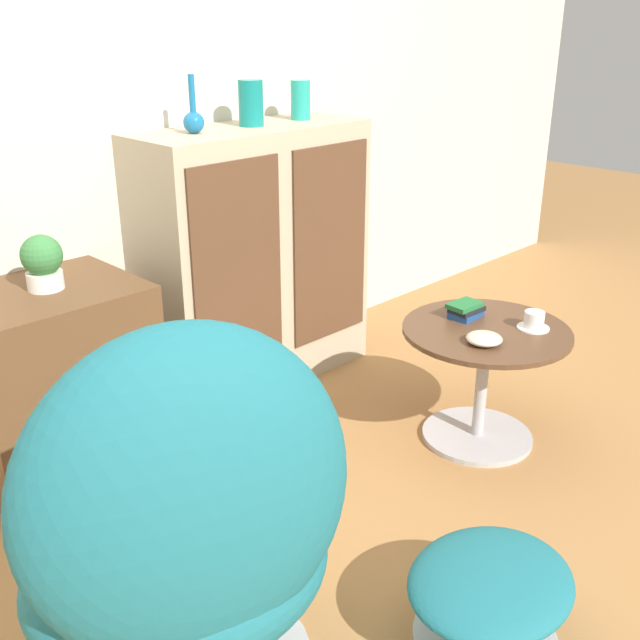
% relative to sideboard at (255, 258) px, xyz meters
% --- Properties ---
extents(ground_plane, '(12.00, 12.00, 0.00)m').
position_rel_sideboard_xyz_m(ground_plane, '(-0.53, -1.22, -0.53)').
color(ground_plane, '#A87542').
extents(wall_back, '(6.40, 0.06, 2.60)m').
position_rel_sideboard_xyz_m(wall_back, '(-0.53, 0.22, 0.77)').
color(wall_back, beige).
rests_on(wall_back, ground_plane).
extents(sideboard, '(0.97, 0.39, 1.06)m').
position_rel_sideboard_xyz_m(sideboard, '(0.00, 0.00, 0.00)').
color(sideboard, tan).
rests_on(sideboard, ground_plane).
extents(tv_console, '(0.59, 0.48, 0.64)m').
position_rel_sideboard_xyz_m(tv_console, '(-0.93, -0.04, -0.21)').
color(tv_console, brown).
rests_on(tv_console, ground_plane).
extents(egg_chair, '(0.84, 0.81, 0.96)m').
position_rel_sideboard_xyz_m(egg_chair, '(-1.17, -1.15, -0.09)').
color(egg_chair, '#B7B7BC').
rests_on(egg_chair, ground_plane).
extents(ottoman, '(0.45, 0.38, 0.23)m').
position_rel_sideboard_xyz_m(ottoman, '(-0.57, -1.54, -0.37)').
color(ottoman, '#B7B7BC').
rests_on(ottoman, ground_plane).
extents(coffee_table, '(0.59, 0.59, 0.44)m').
position_rel_sideboard_xyz_m(coffee_table, '(0.24, -0.97, -0.25)').
color(coffee_table, '#B7B7BC').
rests_on(coffee_table, ground_plane).
extents(vase_leftmost, '(0.08, 0.08, 0.20)m').
position_rel_sideboard_xyz_m(vase_leftmost, '(-0.26, 0.00, 0.58)').
color(vase_leftmost, '#196699').
rests_on(vase_leftmost, sideboard).
extents(vase_inner_left, '(0.10, 0.10, 0.17)m').
position_rel_sideboard_xyz_m(vase_inner_left, '(0.01, 0.00, 0.62)').
color(vase_inner_left, '#147A75').
rests_on(vase_inner_left, sideboard).
extents(vase_inner_right, '(0.08, 0.08, 0.15)m').
position_rel_sideboard_xyz_m(vase_inner_right, '(0.27, 0.00, 0.61)').
color(vase_inner_right, teal).
rests_on(vase_inner_right, sideboard).
extents(potted_plant, '(0.13, 0.13, 0.18)m').
position_rel_sideboard_xyz_m(potted_plant, '(-0.91, -0.04, 0.20)').
color(potted_plant, silver).
rests_on(potted_plant, tv_console).
extents(teacup, '(0.11, 0.11, 0.06)m').
position_rel_sideboard_xyz_m(teacup, '(0.35, -1.08, -0.06)').
color(teacup, white).
rests_on(teacup, coffee_table).
extents(book_stack, '(0.13, 0.10, 0.06)m').
position_rel_sideboard_xyz_m(book_stack, '(0.27, -0.86, -0.06)').
color(book_stack, '#1E478C').
rests_on(book_stack, coffee_table).
extents(bowl, '(0.12, 0.12, 0.04)m').
position_rel_sideboard_xyz_m(bowl, '(0.12, -1.03, -0.07)').
color(bowl, beige).
rests_on(bowl, coffee_table).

